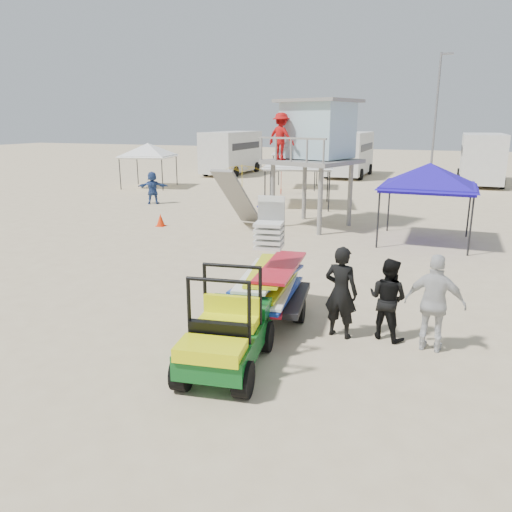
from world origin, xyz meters
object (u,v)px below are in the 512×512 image
(surf_trailer, at_px, (271,277))
(canopy_blue, at_px, (430,167))
(man_left, at_px, (341,292))
(lifeguard_tower, at_px, (312,135))
(utility_cart, at_px, (224,326))

(surf_trailer, bearing_deg, canopy_blue, 73.05)
(man_left, xyz_separation_m, lifeguard_tower, (-3.35, 10.11, 2.63))
(utility_cart, xyz_separation_m, lifeguard_tower, (-1.84, 12.14, 2.75))
(surf_trailer, bearing_deg, man_left, -11.20)
(surf_trailer, distance_m, man_left, 1.55)
(lifeguard_tower, bearing_deg, surf_trailer, -79.38)
(utility_cart, relative_size, canopy_blue, 0.76)
(utility_cart, distance_m, surf_trailer, 2.34)
(man_left, relative_size, lifeguard_tower, 0.38)
(surf_trailer, xyz_separation_m, canopy_blue, (2.59, 8.51, 1.63))
(man_left, relative_size, canopy_blue, 0.58)
(man_left, bearing_deg, surf_trailer, -0.71)
(man_left, height_order, lifeguard_tower, lifeguard_tower)
(lifeguard_tower, relative_size, canopy_blue, 1.52)
(surf_trailer, bearing_deg, utility_cart, -90.09)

